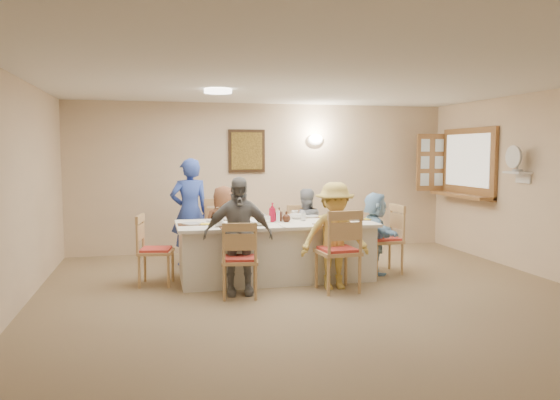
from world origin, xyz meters
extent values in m
plane|color=#816D53|center=(0.00, 0.00, 0.00)|extent=(7.00, 7.00, 0.00)
plane|color=beige|center=(0.00, 3.50, 1.25)|extent=(6.50, 0.00, 6.50)
plane|color=beige|center=(0.00, -3.50, 1.25)|extent=(6.50, 0.00, 6.50)
plane|color=beige|center=(-3.25, 0.00, 1.25)|extent=(0.00, 7.00, 7.00)
plane|color=white|center=(0.00, 0.00, 2.50)|extent=(7.00, 7.00, 0.00)
cube|color=#382413|center=(-0.30, 3.47, 1.70)|extent=(0.62, 0.04, 0.72)
cube|color=black|center=(-0.30, 3.45, 1.70)|extent=(0.52, 0.02, 0.62)
ellipsoid|color=white|center=(0.90, 3.44, 1.90)|extent=(0.26, 0.09, 0.18)
cylinder|color=white|center=(-1.00, 1.50, 2.47)|extent=(0.36, 0.36, 0.05)
cube|color=olive|center=(3.21, 2.40, 1.50)|extent=(0.06, 1.50, 1.15)
cube|color=olive|center=(3.09, 2.40, 0.97)|extent=(0.30, 1.50, 0.05)
cube|color=olive|center=(2.95, 3.16, 1.50)|extent=(0.55, 0.04, 1.00)
cube|color=white|center=(3.13, 1.05, 1.40)|extent=(0.22, 0.36, 0.03)
cube|color=silver|center=(-0.27, 1.37, 0.38)|extent=(2.59, 1.09, 0.76)
imported|color=brown|center=(-0.87, 2.05, 0.61)|extent=(0.62, 0.43, 1.21)
imported|color=#8F949E|center=(0.33, 2.05, 0.58)|extent=(0.62, 0.51, 1.15)
imported|color=gray|center=(-0.87, 0.69, 0.70)|extent=(0.87, 0.47, 1.40)
imported|color=#DFBD54|center=(0.33, 0.69, 0.66)|extent=(0.91, 0.59, 1.32)
imported|color=#9BCBF3|center=(1.15, 1.37, 0.57)|extent=(1.11, 0.54, 1.13)
imported|color=#2E47A9|center=(-1.32, 2.52, 0.80)|extent=(0.70, 0.56, 1.59)
cube|color=#472B19|center=(-0.87, 0.95, 0.76)|extent=(0.37, 0.27, 0.01)
cylinder|color=white|center=(-0.87, 0.95, 0.77)|extent=(0.24, 0.24, 0.01)
cube|color=yellow|center=(-0.69, 0.90, 0.77)|extent=(0.13, 0.13, 0.01)
cube|color=#472B19|center=(0.33, 0.95, 0.76)|extent=(0.35, 0.26, 0.01)
cylinder|color=white|center=(0.33, 0.95, 0.77)|extent=(0.25, 0.25, 0.02)
cube|color=yellow|center=(0.51, 0.90, 0.77)|extent=(0.15, 0.15, 0.01)
cube|color=#472B19|center=(-0.87, 1.79, 0.76)|extent=(0.37, 0.28, 0.01)
cylinder|color=white|center=(-0.87, 1.79, 0.77)|extent=(0.25, 0.25, 0.02)
cube|color=yellow|center=(-0.69, 1.74, 0.77)|extent=(0.14, 0.14, 0.01)
cube|color=#472B19|center=(0.33, 1.79, 0.76)|extent=(0.35, 0.26, 0.01)
cylinder|color=white|center=(0.33, 1.79, 0.77)|extent=(0.25, 0.25, 0.02)
cube|color=yellow|center=(0.51, 1.74, 0.77)|extent=(0.13, 0.13, 0.01)
cube|color=#472B19|center=(-1.37, 1.37, 0.76)|extent=(0.35, 0.26, 0.01)
cylinder|color=white|center=(-1.37, 1.37, 0.77)|extent=(0.25, 0.25, 0.02)
cube|color=yellow|center=(-1.19, 1.32, 0.77)|extent=(0.14, 0.14, 0.01)
cube|color=#472B19|center=(0.85, 1.37, 0.76)|extent=(0.37, 0.27, 0.01)
cylinder|color=white|center=(0.85, 1.37, 0.77)|extent=(0.25, 0.25, 0.02)
cube|color=yellow|center=(1.03, 1.32, 0.77)|extent=(0.15, 0.15, 0.01)
imported|color=white|center=(-1.06, 1.08, 0.81)|extent=(0.21, 0.21, 0.10)
imported|color=white|center=(0.13, 1.89, 0.80)|extent=(0.14, 0.14, 0.09)
imported|color=white|center=(-0.54, 1.11, 0.79)|extent=(0.24, 0.24, 0.06)
imported|color=white|center=(0.10, 1.65, 0.79)|extent=(0.33, 0.33, 0.07)
imported|color=#B00F2D|center=(-0.31, 1.40, 0.89)|extent=(0.13, 0.13, 0.26)
imported|color=#3A1B0F|center=(-0.20, 1.45, 0.85)|extent=(0.14, 0.15, 0.19)
imported|color=#3A1B0F|center=(-0.12, 1.35, 0.83)|extent=(0.12, 0.12, 0.14)
cylinder|color=silver|center=(-0.42, 1.42, 0.82)|extent=(0.06, 0.06, 0.10)
camera|label=1|loc=(-1.82, -5.64, 1.70)|focal=35.00mm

